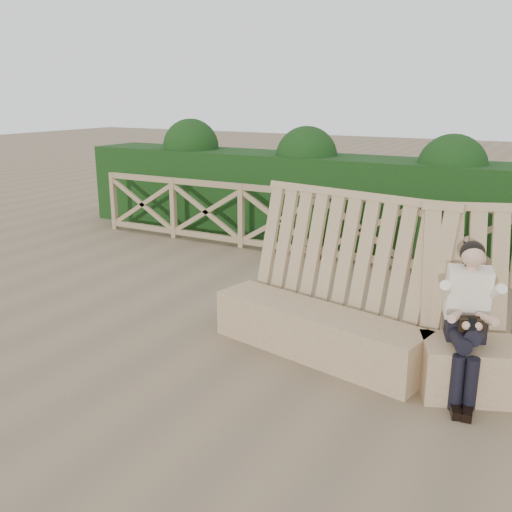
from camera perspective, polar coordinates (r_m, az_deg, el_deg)
The scene contains 5 objects.
ground at distance 5.93m, azimuth -0.91°, elevation -9.48°, with size 60.00×60.00×0.00m, color brown.
bench at distance 5.61m, azimuth 16.94°, elevation -7.23°, with size 4.43×1.55×1.61m.
woman at distance 5.19m, azimuth 20.41°, elevation -5.40°, with size 0.47×0.81×1.36m.
guardrail at distance 8.79m, azimuth 10.61°, elevation 2.56°, with size 10.10×0.09×1.10m.
hedge at distance 9.88m, azimuth 12.94°, elevation 5.05°, with size 12.00×1.20×1.50m, color black.
Camera 1 is at (2.70, -4.63, 2.55)m, focal length 40.00 mm.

